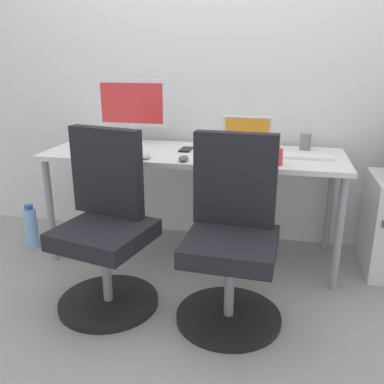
% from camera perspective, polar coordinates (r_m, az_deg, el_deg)
% --- Properties ---
extents(ground_plane, '(5.28, 5.28, 0.00)m').
position_cam_1_polar(ground_plane, '(2.92, 0.21, -8.41)').
color(ground_plane, gray).
extents(back_wall, '(4.40, 0.04, 2.60)m').
position_cam_1_polar(back_wall, '(3.00, 1.88, 18.06)').
color(back_wall, silver).
rests_on(back_wall, ground).
extents(desk, '(1.87, 0.63, 0.72)m').
position_cam_1_polar(desk, '(2.69, 0.22, 4.15)').
color(desk, silver).
rests_on(desk, ground).
extents(office_chair_left, '(0.54, 0.54, 0.94)m').
position_cam_1_polar(office_chair_left, '(2.29, -11.55, -4.83)').
color(office_chair_left, black).
rests_on(office_chair_left, ground).
extents(office_chair_right, '(0.54, 0.54, 0.94)m').
position_cam_1_polar(office_chair_right, '(2.13, 5.38, -6.37)').
color(office_chair_right, black).
rests_on(office_chair_right, ground).
extents(water_bottle_on_floor, '(0.09, 0.09, 0.31)m').
position_cam_1_polar(water_bottle_on_floor, '(3.19, -20.95, -4.42)').
color(water_bottle_on_floor, '#8CBFF2').
rests_on(water_bottle_on_floor, ground).
extents(desktop_monitor, '(0.48, 0.18, 0.43)m').
position_cam_1_polar(desktop_monitor, '(2.92, -8.07, 11.32)').
color(desktop_monitor, silver).
rests_on(desktop_monitor, desk).
extents(open_laptop, '(0.31, 0.29, 0.22)m').
position_cam_1_polar(open_laptop, '(2.68, 7.29, 6.50)').
color(open_laptop, silver).
rests_on(open_laptop, desk).
extents(keyboard_by_monitor, '(0.34, 0.12, 0.02)m').
position_cam_1_polar(keyboard_by_monitor, '(2.60, -11.74, 4.90)').
color(keyboard_by_monitor, '#515156').
rests_on(keyboard_by_monitor, desk).
extents(keyboard_by_laptop, '(0.34, 0.12, 0.02)m').
position_cam_1_polar(keyboard_by_laptop, '(2.60, 14.79, 4.67)').
color(keyboard_by_laptop, silver).
rests_on(keyboard_by_laptop, desk).
extents(mouse_by_monitor, '(0.06, 0.10, 0.03)m').
position_cam_1_polar(mouse_by_monitor, '(2.51, -6.32, 4.85)').
color(mouse_by_monitor, '#B7B7B7').
rests_on(mouse_by_monitor, desk).
extents(mouse_by_laptop, '(0.06, 0.10, 0.03)m').
position_cam_1_polar(mouse_by_laptop, '(2.44, -1.15, 4.56)').
color(mouse_by_laptop, '#515156').
rests_on(mouse_by_laptop, desk).
extents(coffee_mug, '(0.08, 0.08, 0.09)m').
position_cam_1_polar(coffee_mug, '(2.40, 11.24, 4.71)').
color(coffee_mug, red).
rests_on(coffee_mug, desk).
extents(pen_cup, '(0.07, 0.07, 0.10)m').
position_cam_1_polar(pen_cup, '(2.83, 15.10, 6.58)').
color(pen_cup, slate).
rests_on(pen_cup, desk).
extents(phone_near_monitor, '(0.07, 0.14, 0.01)m').
position_cam_1_polar(phone_near_monitor, '(2.73, -0.82, 5.78)').
color(phone_near_monitor, black).
rests_on(phone_near_monitor, desk).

